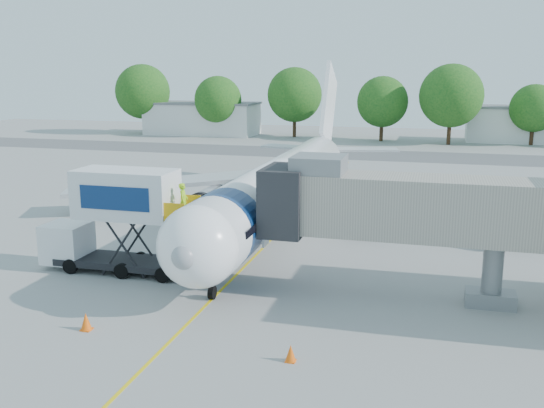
% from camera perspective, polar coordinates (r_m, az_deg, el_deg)
% --- Properties ---
extents(ground, '(160.00, 160.00, 0.00)m').
position_cam_1_polar(ground, '(37.43, -0.47, -3.79)').
color(ground, '#979795').
rests_on(ground, ground).
extents(guidance_line, '(0.15, 70.00, 0.01)m').
position_cam_1_polar(guidance_line, '(37.43, -0.47, -3.78)').
color(guidance_line, yellow).
rests_on(guidance_line, ground).
extents(taxiway_strip, '(120.00, 10.00, 0.01)m').
position_cam_1_polar(taxiway_strip, '(77.91, 7.93, 4.65)').
color(taxiway_strip, '#59595B').
rests_on(taxiway_strip, ground).
extents(aircraft, '(34.17, 37.73, 11.35)m').
position_cam_1_polar(aircraft, '(40.62, 1.09, 1.79)').
color(aircraft, white).
rests_on(aircraft, ground).
extents(jet_bridge, '(13.90, 3.20, 6.60)m').
position_cam_1_polar(jet_bridge, '(28.32, 11.34, -0.30)').
color(jet_bridge, '#A59C8D').
rests_on(jet_bridge, ground).
extents(catering_hiloader, '(8.50, 2.44, 5.50)m').
position_cam_1_polar(catering_hiloader, '(32.81, -14.46, -1.54)').
color(catering_hiloader, black).
rests_on(catering_hiloader, ground).
extents(ground_tug, '(3.59, 2.14, 1.36)m').
position_cam_1_polar(ground_tug, '(22.39, -6.57, -13.50)').
color(ground_tug, silver).
rests_on(ground_tug, ground).
extents(safety_cone_a, '(0.41, 0.41, 0.65)m').
position_cam_1_polar(safety_cone_a, '(22.93, 1.76, -13.88)').
color(safety_cone_a, '#F75B0D').
rests_on(safety_cone_a, ground).
extents(safety_cone_b, '(0.47, 0.47, 0.75)m').
position_cam_1_polar(safety_cone_b, '(26.53, -17.10, -10.55)').
color(safety_cone_b, '#F75B0D').
rests_on(safety_cone_b, ground).
extents(outbuilding_left, '(18.40, 8.40, 5.30)m').
position_cam_1_polar(outbuilding_left, '(102.13, -6.57, 8.03)').
color(outbuilding_left, silver).
rests_on(outbuilding_left, ground).
extents(outbuilding_right, '(16.40, 7.40, 5.30)m').
position_cam_1_polar(outbuilding_right, '(97.68, 22.56, 6.96)').
color(outbuilding_right, silver).
rests_on(outbuilding_right, ground).
extents(tree_a, '(9.00, 9.00, 11.47)m').
position_cam_1_polar(tree_a, '(104.57, -12.07, 10.30)').
color(tree_a, '#382314').
rests_on(tree_a, ground).
extents(tree_b, '(7.53, 7.53, 9.60)m').
position_cam_1_polar(tree_b, '(98.16, -5.11, 9.73)').
color(tree_b, '#382314').
rests_on(tree_b, ground).
extents(tree_c, '(8.60, 8.60, 10.96)m').
position_cam_1_polar(tree_c, '(97.13, 2.15, 10.23)').
color(tree_c, '#382314').
rests_on(tree_c, ground).
extents(tree_d, '(7.57, 7.57, 9.65)m').
position_cam_1_polar(tree_d, '(92.84, 10.35, 9.44)').
color(tree_d, '#382314').
rests_on(tree_d, ground).
extents(tree_e, '(8.95, 8.95, 11.41)m').
position_cam_1_polar(tree_e, '(90.52, 16.52, 9.74)').
color(tree_e, '#382314').
rests_on(tree_e, ground).
extents(tree_f, '(6.74, 6.74, 8.59)m').
position_cam_1_polar(tree_f, '(94.15, 23.44, 8.27)').
color(tree_f, '#382314').
rests_on(tree_f, ground).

